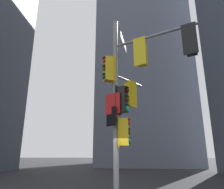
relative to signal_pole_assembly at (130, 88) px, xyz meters
name	(u,v)px	position (x,y,z in m)	size (l,w,h in m)	color
building_mid_block	(141,72)	(2.60, 25.66, 10.91)	(13.95, 13.95, 30.62)	slate
signal_pole_assembly	(130,88)	(0.00, 0.00, 0.00)	(3.50, 3.05, 7.50)	gray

